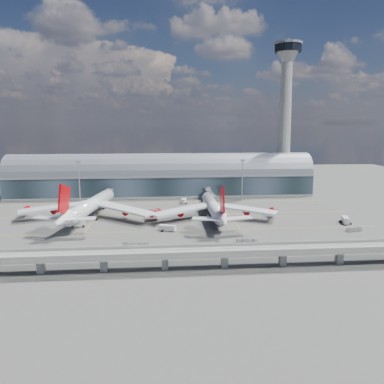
{
  "coord_description": "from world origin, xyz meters",
  "views": [
    {
      "loc": [
        -1.08,
        -172.94,
        47.84
      ],
      "look_at": [
        14.56,
        10.0,
        14.0
      ],
      "focal_mm": 35.0,
      "sensor_mm": 36.0,
      "label": 1
    }
  ],
  "objects": [
    {
      "name": "taxi_lines",
      "position": [
        0.0,
        22.11,
        0.01
      ],
      "size": [
        200.0,
        80.12,
        0.01
      ],
      "color": "gold",
      "rests_on": "ground"
    },
    {
      "name": "cargo_train_1",
      "position": [
        33.79,
        -29.03,
        0.76
      ],
      "size": [
        8.88,
        2.86,
        1.46
      ],
      "rotation": [
        0.0,
        0.0,
        1.74
      ],
      "color": "gray",
      "rests_on": "ground"
    },
    {
      "name": "cargo_train_2",
      "position": [
        85.23,
        -17.78,
        0.95
      ],
      "size": [
        8.3,
        3.82,
        1.82
      ],
      "rotation": [
        0.0,
        0.0,
        1.3
      ],
      "color": "gray",
      "rests_on": "ground"
    },
    {
      "name": "ground",
      "position": [
        0.0,
        0.0,
        0.0
      ],
      "size": [
        500.0,
        500.0,
        0.0
      ],
      "primitive_type": "plane",
      "color": "#474744",
      "rests_on": "ground"
    },
    {
      "name": "service_truck_3",
      "position": [
        87.84,
        -4.64,
        1.67
      ],
      "size": [
        4.24,
        7.18,
        3.26
      ],
      "rotation": [
        0.0,
        0.0,
        -0.26
      ],
      "color": "silver",
      "rests_on": "ground"
    },
    {
      "name": "service_truck_1",
      "position": [
        -39.03,
        0.41,
        1.55
      ],
      "size": [
        5.62,
        3.29,
        3.08
      ],
      "rotation": [
        0.0,
        0.0,
        1.72
      ],
      "color": "silver",
      "rests_on": "ground"
    },
    {
      "name": "guideway",
      "position": [
        -0.0,
        -55.0,
        5.29
      ],
      "size": [
        220.0,
        8.5,
        7.2
      ],
      "color": "gray",
      "rests_on": "ground"
    },
    {
      "name": "terminal",
      "position": [
        0.0,
        77.99,
        11.34
      ],
      "size": [
        200.0,
        30.0,
        28.0
      ],
      "color": "#1B272E",
      "rests_on": "ground"
    },
    {
      "name": "airliner_left",
      "position": [
        -37.14,
        14.23,
        6.65
      ],
      "size": [
        72.36,
        76.16,
        23.27
      ],
      "rotation": [
        0.0,
        0.0,
        -0.17
      ],
      "color": "white",
      "rests_on": "ground"
    },
    {
      "name": "jet_bridge_right",
      "position": [
        28.91,
        51.18,
        5.18
      ],
      "size": [
        4.4,
        32.0,
        7.25
      ],
      "color": "gray",
      "rests_on": "ground"
    },
    {
      "name": "service_truck_2",
      "position": [
        1.72,
        -9.98,
        1.41
      ],
      "size": [
        7.75,
        4.44,
        2.7
      ],
      "rotation": [
        0.0,
        0.0,
        1.24
      ],
      "color": "silver",
      "rests_on": "ground"
    },
    {
      "name": "airliner_right",
      "position": [
        25.4,
        8.33,
        5.66
      ],
      "size": [
        65.67,
        68.61,
        21.83
      ],
      "rotation": [
        0.0,
        0.0,
        -0.01
      ],
      "color": "white",
      "rests_on": "ground"
    },
    {
      "name": "floodlight_mast_right",
      "position": [
        50.0,
        55.0,
        13.63
      ],
      "size": [
        3.0,
        0.7,
        25.7
      ],
      "color": "gray",
      "rests_on": "ground"
    },
    {
      "name": "service_truck_5",
      "position": [
        -45.25,
        45.45,
        1.43
      ],
      "size": [
        4.4,
        6.19,
        2.8
      ],
      "rotation": [
        0.0,
        0.0,
        0.42
      ],
      "color": "silver",
      "rests_on": "ground"
    },
    {
      "name": "control_tower",
      "position": [
        85.0,
        83.0,
        51.64
      ],
      "size": [
        19.0,
        19.0,
        103.0
      ],
      "color": "gray",
      "rests_on": "ground"
    },
    {
      "name": "cargo_train_0",
      "position": [
        -11.29,
        -31.3,
        0.93
      ],
      "size": [
        10.85,
        3.27,
        1.79
      ],
      "rotation": [
        0.0,
        0.0,
        1.72
      ],
      "color": "gray",
      "rests_on": "ground"
    },
    {
      "name": "floodlight_mast_left",
      "position": [
        -50.0,
        55.0,
        13.63
      ],
      "size": [
        3.0,
        0.7,
        25.7
      ],
      "color": "gray",
      "rests_on": "ground"
    },
    {
      "name": "service_truck_4",
      "position": [
        12.73,
        47.89,
        1.51
      ],
      "size": [
        3.72,
        5.6,
        2.98
      ],
      "rotation": [
        0.0,
        0.0,
        -0.29
      ],
      "color": "silver",
      "rests_on": "ground"
    },
    {
      "name": "jet_bridge_left",
      "position": [
        -33.21,
        53.12,
        5.18
      ],
      "size": [
        4.4,
        28.0,
        7.25
      ],
      "color": "gray",
      "rests_on": "ground"
    }
  ]
}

